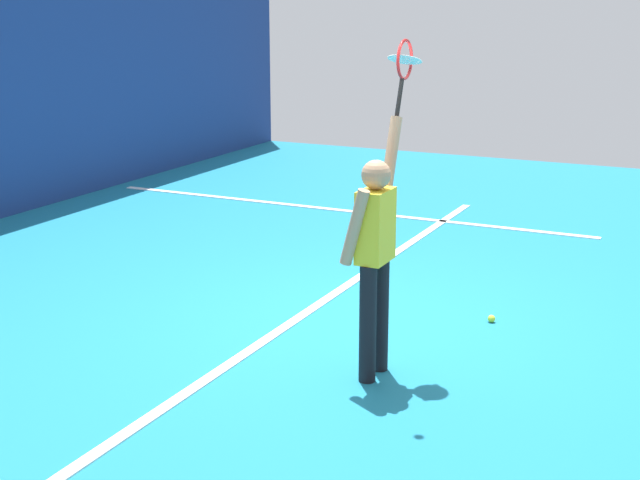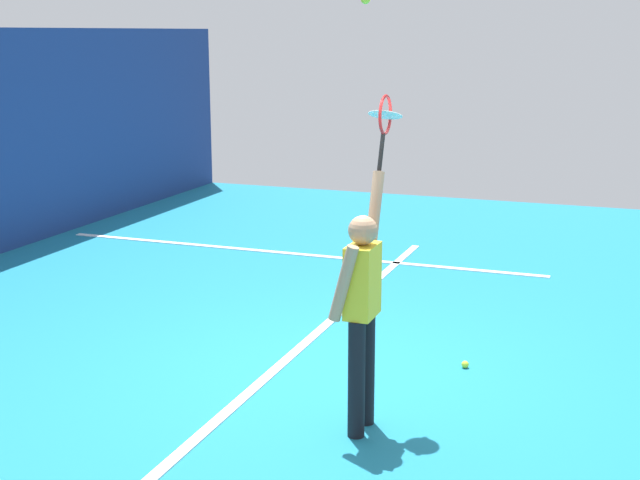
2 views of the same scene
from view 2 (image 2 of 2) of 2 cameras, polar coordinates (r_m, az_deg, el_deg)
ground_plane at (r=8.18m, az=0.73°, el=-8.40°), size 18.00×18.00×0.00m
court_baseline at (r=8.34m, az=-2.50°, el=-7.92°), size 10.00×0.10×0.01m
court_sideline at (r=12.39m, az=-1.84°, el=-0.87°), size 0.10×7.00×0.01m
tennis_player at (r=6.72m, az=2.68°, el=-4.11°), size 0.68×0.31×1.97m
tennis_racket at (r=6.95m, az=4.15°, el=7.68°), size 0.40×0.27×0.63m
spare_ball at (r=8.36m, az=9.23°, el=-7.83°), size 0.07×0.07×0.07m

